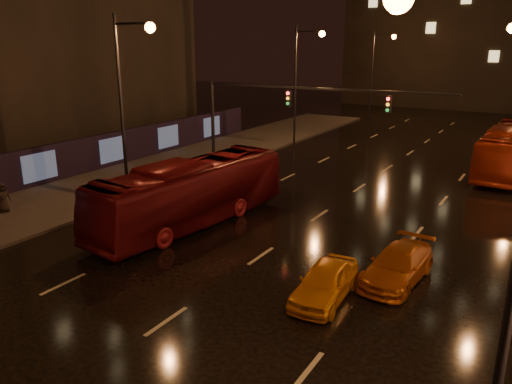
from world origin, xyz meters
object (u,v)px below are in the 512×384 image
at_px(taxi_far, 398,265).
at_px(pedestrian_c, 3,198).
at_px(bus_red, 191,193).
at_px(bus_curb, 508,150).
at_px(taxi_near, 325,282).

bearing_deg(taxi_far, pedestrian_c, -167.13).
distance_m(bus_red, bus_curb, 22.67).
relative_size(bus_red, pedestrian_c, 7.40).
xyz_separation_m(bus_curb, taxi_near, (-3.56, -22.73, -0.96)).
height_order(taxi_near, pedestrian_c, pedestrian_c).
bearing_deg(taxi_near, taxi_far, 54.03).
relative_size(bus_curb, taxi_near, 3.01).
height_order(taxi_far, pedestrian_c, pedestrian_c).
bearing_deg(taxi_far, bus_red, 178.93).
bearing_deg(taxi_far, taxi_near, -118.74).
distance_m(bus_curb, taxi_far, 20.12).
height_order(bus_red, pedestrian_c, bus_red).
height_order(bus_red, taxi_near, bus_red).
xyz_separation_m(bus_curb, taxi_far, (-1.81, -20.02, -0.98)).
height_order(bus_curb, taxi_near, bus_curb).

